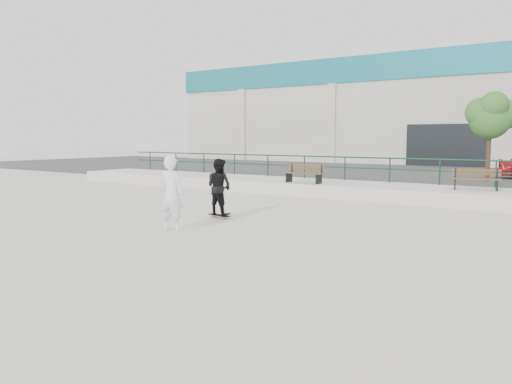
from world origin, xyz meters
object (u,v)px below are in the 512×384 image
Objects in this scene: bench_right at (476,179)px; standing_skater at (219,187)px; tree at (491,115)px; skateboard at (219,215)px; bench_left at (304,174)px; seated_skater at (171,193)px.

standing_skater reaches higher than bench_right.
tree reaches higher than standing_skater.
standing_skater is (0.00, 0.00, 0.85)m from skateboard.
standing_skater is at bearing -138.27° from bench_right.
bench_right is 1.03× the size of standing_skater.
standing_skater is (0.76, -6.53, 0.04)m from bench_left.
bench_left is 6.62m from skateboard.
standing_skater reaches higher than skateboard.
tree is at bearing -112.69° from standing_skater.
tree is 13.05m from standing_skater.
tree is at bearing -120.21° from seated_skater.
seated_skater is (0.25, -2.23, 0.03)m from standing_skater.
bench_left is 0.99× the size of bench_right.
seated_skater is at bearing -72.96° from skateboard.
bench_right is 0.89× the size of seated_skater.
seated_skater is (1.00, -8.76, 0.07)m from bench_left.
bench_left reaches higher than bench_right.
bench_left is at bearing 107.29° from skateboard.
bench_right is 4.77m from tree.
seated_skater reaches higher than bench_right.
skateboard is 0.85m from standing_skater.
bench_right is 9.45m from skateboard.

